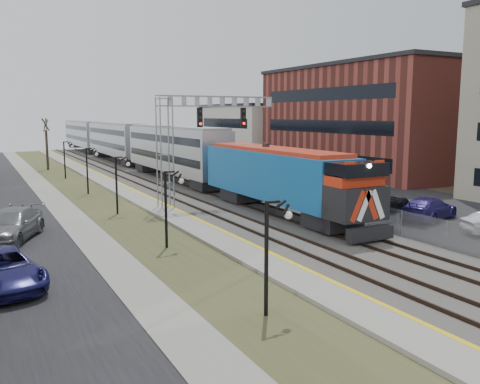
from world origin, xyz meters
TOP-DOWN VIEW (x-y plane):
  - sidewalk at (-7.00, 35.00)m, footprint 2.00×120.00m
  - grass_median at (-4.00, 35.00)m, footprint 4.00×120.00m
  - platform at (-1.00, 35.00)m, footprint 2.00×120.00m
  - ballast_bed at (4.00, 35.00)m, footprint 8.00×120.00m
  - parking_lot at (16.00, 35.00)m, footprint 16.00×120.00m
  - platform_edge at (-0.12, 35.00)m, footprint 0.24×120.00m
  - track_near at (2.00, 35.00)m, footprint 1.58×120.00m
  - track_far at (5.50, 35.00)m, footprint 1.58×120.00m
  - train at (5.50, 57.91)m, footprint 3.00×85.85m
  - signal_gantry at (1.22, 27.99)m, footprint 9.00×1.07m
  - lampposts at (-4.00, 18.29)m, footprint 0.14×62.14m
  - fence at (8.20, 35.00)m, footprint 0.04×120.00m
  - buildings_east at (30.00, 31.18)m, footprint 16.00×76.00m
  - car_lot_c at (12.68, 20.46)m, footprint 5.41×3.40m
  - car_lot_d at (13.45, 16.84)m, footprint 5.51×3.59m
  - car_lot_e at (11.37, 24.71)m, footprint 4.34×1.80m
  - car_lot_f at (11.13, 42.15)m, footprint 5.29×2.90m
  - car_street_a at (-11.80, 15.31)m, footprint 3.53×5.78m
  - car_street_b at (-10.92, 23.54)m, footprint 4.43×6.10m

SIDE VIEW (x-z plane):
  - parking_lot at x=16.00m, z-range 0.00..0.04m
  - grass_median at x=-4.00m, z-range 0.00..0.06m
  - sidewalk at x=-7.00m, z-range 0.00..0.08m
  - ballast_bed at x=4.00m, z-range 0.00..0.20m
  - platform at x=-1.00m, z-range 0.00..0.24m
  - platform_edge at x=-0.12m, z-range 0.24..0.25m
  - track_near at x=2.00m, z-range 0.20..0.35m
  - track_far at x=5.50m, z-range 0.20..0.35m
  - car_lot_c at x=12.68m, z-range 0.00..1.39m
  - car_lot_e at x=11.37m, z-range 0.00..1.47m
  - car_lot_d at x=13.45m, z-range 0.00..1.48m
  - car_street_a at x=-11.80m, z-range 0.00..1.50m
  - fence at x=8.20m, z-range 0.00..1.60m
  - car_street_b at x=-10.92m, z-range 0.00..1.64m
  - car_lot_f at x=11.13m, z-range 0.00..1.65m
  - lampposts at x=-4.00m, z-range 0.00..4.00m
  - train at x=5.50m, z-range 0.26..5.58m
  - signal_gantry at x=1.22m, z-range 1.51..9.66m
  - buildings_east at x=30.00m, z-range -1.19..13.81m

